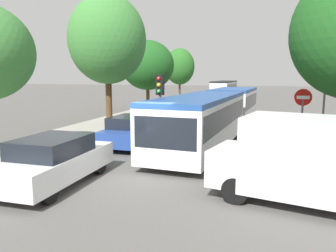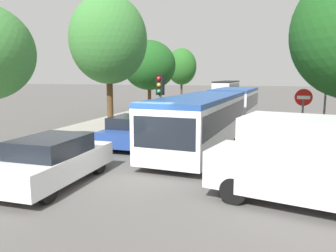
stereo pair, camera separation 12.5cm
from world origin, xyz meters
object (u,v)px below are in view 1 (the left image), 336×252
(queued_car_blue, at_px, (131,131))
(direction_sign_post, at_px, (325,93))
(tree_left_distant, at_px, (179,68))
(articulated_bus, at_px, (218,111))
(queued_car_white, at_px, (54,161))
(queued_car_graphite, at_px, (205,101))
(tree_left_mid, at_px, (107,40))
(queued_car_navy, at_px, (170,114))
(queued_car_tan, at_px, (192,107))
(queued_car_green, at_px, (211,97))
(city_bus_rear, at_px, (224,88))
(white_van, at_px, (317,160))
(traffic_light, at_px, (160,95))
(no_entry_sign, at_px, (302,112))
(tree_left_far, at_px, (147,67))

(queued_car_blue, distance_m, direction_sign_post, 9.47)
(direction_sign_post, bearing_deg, tree_left_distant, -59.54)
(articulated_bus, xyz_separation_m, queued_car_white, (-3.73, -9.77, -0.65))
(queued_car_white, bearing_deg, queued_car_graphite, -0.62)
(queued_car_blue, xyz_separation_m, tree_left_mid, (-3.52, 4.78, 4.84))
(queued_car_blue, distance_m, queued_car_navy, 6.92)
(queued_car_tan, relative_size, queued_car_green, 0.96)
(direction_sign_post, height_order, tree_left_distant, tree_left_distant)
(city_bus_rear, distance_m, tree_left_mid, 34.32)
(tree_left_distant, bearing_deg, white_van, -69.13)
(queued_car_tan, height_order, white_van, white_van)
(queued_car_tan, relative_size, traffic_light, 1.14)
(city_bus_rear, relative_size, queued_car_blue, 2.78)
(queued_car_white, relative_size, queued_car_navy, 1.00)
(no_entry_sign, height_order, tree_left_mid, tree_left_mid)
(articulated_bus, bearing_deg, queued_car_green, -165.86)
(queued_car_navy, xyz_separation_m, queued_car_green, (0.03, 18.33, -0.05))
(queued_car_graphite, distance_m, queued_car_green, 6.12)
(queued_car_green, bearing_deg, queued_car_tan, -178.82)
(queued_car_green, bearing_deg, articulated_bus, -170.14)
(no_entry_sign, bearing_deg, tree_left_distant, -154.24)
(queued_car_white, distance_m, queued_car_blue, 5.95)
(queued_car_green, xyz_separation_m, traffic_light, (1.60, -25.67, 1.79))
(queued_car_white, bearing_deg, articulated_bus, -20.67)
(city_bus_rear, height_order, queued_car_white, city_bus_rear)
(queued_car_tan, distance_m, no_entry_sign, 14.89)
(articulated_bus, distance_m, white_van, 10.08)
(traffic_light, relative_size, tree_left_mid, 0.41)
(queued_car_graphite, distance_m, tree_left_far, 7.38)
(direction_sign_post, bearing_deg, queued_car_graphite, -63.01)
(queued_car_graphite, relative_size, tree_left_distant, 0.68)
(tree_left_far, bearing_deg, traffic_light, -68.26)
(queued_car_green, bearing_deg, traffic_light, -176.23)
(articulated_bus, relative_size, tree_left_far, 2.54)
(queued_car_graphite, bearing_deg, no_entry_sign, -158.66)
(queued_car_blue, distance_m, tree_left_mid, 7.66)
(direction_sign_post, xyz_separation_m, tree_left_far, (-13.22, 11.67, 1.62))
(queued_car_graphite, relative_size, no_entry_sign, 1.56)
(queued_car_navy, height_order, tree_left_distant, tree_left_distant)
(no_entry_sign, bearing_deg, queued_car_green, -163.11)
(queued_car_navy, relative_size, tree_left_distant, 0.67)
(queued_car_white, bearing_deg, tree_left_distant, 7.02)
(queued_car_blue, relative_size, tree_left_mid, 0.50)
(tree_left_far, xyz_separation_m, tree_left_distant, (0.77, 8.85, 0.10))
(queued_car_green, bearing_deg, no_entry_sign, -162.90)
(traffic_light, xyz_separation_m, no_entry_sign, (6.03, 0.55, -0.62))
(queued_car_green, distance_m, white_van, 31.67)
(city_bus_rear, bearing_deg, queued_car_graphite, -176.72)
(queued_car_tan, relative_size, direction_sign_post, 1.08)
(queued_car_blue, distance_m, tree_left_distant, 23.91)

